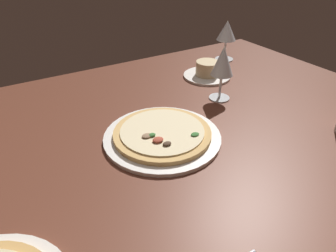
% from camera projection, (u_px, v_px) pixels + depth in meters
% --- Properties ---
extents(dining_table, '(1.50, 1.10, 0.04)m').
position_uv_depth(dining_table, '(173.00, 139.00, 0.80)').
color(dining_table, brown).
rests_on(dining_table, ground).
extents(pizza_main, '(0.30, 0.30, 0.03)m').
position_uv_depth(pizza_main, '(162.00, 135.00, 0.77)').
color(pizza_main, white).
rests_on(pizza_main, dining_table).
extents(ramekin_on_saucer, '(0.17, 0.17, 0.06)m').
position_uv_depth(ramekin_on_saucer, '(207.00, 71.00, 1.10)').
color(ramekin_on_saucer, silver).
rests_on(ramekin_on_saucer, dining_table).
extents(wine_glass_far, '(0.07, 0.07, 0.17)m').
position_uv_depth(wine_glass_far, '(223.00, 63.00, 0.90)').
color(wine_glass_far, silver).
rests_on(wine_glass_far, dining_table).
extents(wine_glass_near, '(0.08, 0.08, 0.16)m').
position_uv_depth(wine_glass_near, '(227.00, 32.00, 1.20)').
color(wine_glass_near, silver).
rests_on(wine_glass_near, dining_table).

